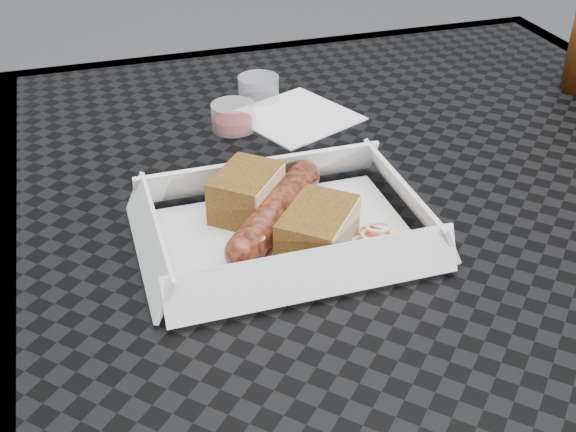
# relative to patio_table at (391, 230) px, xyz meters

# --- Properties ---
(patio_table) EXTENTS (0.80, 0.80, 0.74)m
(patio_table) POSITION_rel_patio_table_xyz_m (0.00, 0.00, 0.00)
(patio_table) COLOR black
(patio_table) RESTS_ON ground
(food_tray) EXTENTS (0.22, 0.15, 0.00)m
(food_tray) POSITION_rel_patio_table_xyz_m (-0.15, -0.08, 0.08)
(food_tray) COLOR white
(food_tray) RESTS_ON patio_table
(bratwurst) EXTENTS (0.12, 0.13, 0.03)m
(bratwurst) POSITION_rel_patio_table_xyz_m (-0.15, -0.07, 0.10)
(bratwurst) COLOR maroon
(bratwurst) RESTS_ON food_tray
(bread_near) EXTENTS (0.08, 0.08, 0.04)m
(bread_near) POSITION_rel_patio_table_xyz_m (-0.17, -0.04, 0.10)
(bread_near) COLOR brown
(bread_near) RESTS_ON food_tray
(bread_far) EXTENTS (0.09, 0.09, 0.04)m
(bread_far) POSITION_rel_patio_table_xyz_m (-0.13, -0.11, 0.10)
(bread_far) COLOR brown
(bread_far) RESTS_ON food_tray
(veg_garnish) EXTENTS (0.03, 0.03, 0.00)m
(veg_garnish) POSITION_rel_patio_table_xyz_m (-0.08, -0.12, 0.08)
(veg_garnish) COLOR #E9450A
(veg_garnish) RESTS_ON food_tray
(napkin) EXTENTS (0.16, 0.16, 0.00)m
(napkin) POSITION_rel_patio_table_xyz_m (-0.06, 0.15, 0.08)
(napkin) COLOR white
(napkin) RESTS_ON patio_table
(condiment_cup_sauce) EXTENTS (0.05, 0.05, 0.03)m
(condiment_cup_sauce) POSITION_rel_patio_table_xyz_m (-0.14, 0.14, 0.09)
(condiment_cup_sauce) COLOR maroon
(condiment_cup_sauce) RESTS_ON patio_table
(condiment_cup_empty) EXTENTS (0.05, 0.05, 0.03)m
(condiment_cup_empty) POSITION_rel_patio_table_xyz_m (-0.09, 0.21, 0.09)
(condiment_cup_empty) COLOR silver
(condiment_cup_empty) RESTS_ON patio_table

